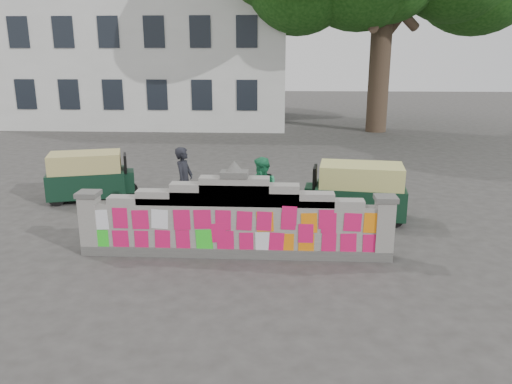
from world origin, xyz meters
The scene contains 8 objects.
ground centered at (0.00, 0.00, 0.00)m, with size 100.00×100.00×0.00m, color #383533.
parapet_wall centered at (0.00, -0.01, 0.75)m, with size 6.48×0.44×2.01m.
building centered at (-7.00, 21.98, 4.01)m, with size 16.00×10.00×8.90m.
cyclist_bike centered at (-1.42, 1.95, 0.49)m, with size 0.65×1.87×0.98m, color black.
cyclist_rider centered at (-1.42, 1.95, 0.83)m, with size 0.61×0.40×1.67m, color black.
pedestrian centered at (0.48, 1.84, 0.85)m, with size 0.83×0.65×1.70m, color #278F5A.
rickshaw_left centered at (-4.59, 3.95, 0.71)m, with size 2.54×1.71×1.36m.
rickshaw_right centered at (2.84, 2.57, 0.74)m, with size 2.63×1.46×1.42m.
Camera 1 is at (0.98, -9.64, 4.02)m, focal length 35.00 mm.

